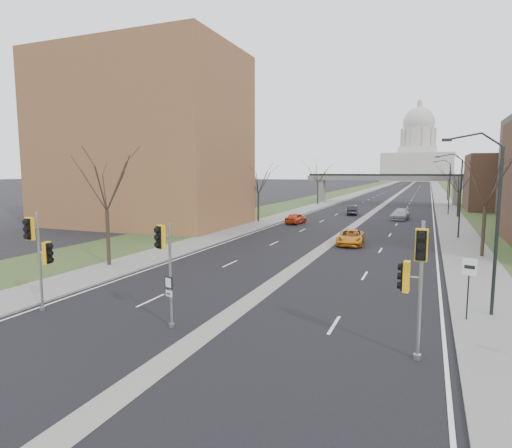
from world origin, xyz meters
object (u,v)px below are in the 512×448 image
Objects in this scene: signal_pole_right at (415,271)px; car_left_near at (296,218)px; signal_pole_median at (165,257)px; car_left_far at (352,210)px; signal_pole_left at (39,247)px; car_right_near at (351,237)px; speed_limit_sign at (469,278)px; car_right_mid at (400,214)px.

car_left_near is at bearing 115.90° from signal_pole_right.
car_left_far is (-0.71, 54.17, -2.55)m from signal_pole_median.
signal_pole_left is 28.05m from car_right_near.
speed_limit_sign is (12.45, 6.00, -1.17)m from signal_pole_median.
speed_limit_sign is at bearing 99.35° from car_left_far.
car_right_mid is (7.60, -4.42, 0.05)m from car_left_far.
signal_pole_right is 49.25m from car_right_mid.
car_left_near is at bearing 117.33° from signal_pole_median.
signal_pole_right reaches higher than car_right_near.
signal_pole_median is at bearing -172.81° from signal_pole_right.
car_left_far is at bearing 78.79° from signal_pole_left.
signal_pole_left is 1.12× the size of car_left_far.
speed_limit_sign is (2.23, 5.32, -1.30)m from signal_pole_right.
car_left_near is at bearing 83.58° from signal_pole_left.
signal_pole_median is at bearing 84.82° from car_left_far.
car_right_near is (-8.63, 19.38, -1.40)m from speed_limit_sign.
signal_pole_right reaches higher than car_right_mid.
car_right_near is at bearing -92.12° from car_right_mid.
signal_pole_right is 1.01× the size of car_right_near.
signal_pole_right reaches higher than car_left_near.
car_right_mid is (-5.57, 43.75, -1.33)m from speed_limit_sign.
signal_pole_median is at bearing -92.86° from car_right_mid.
signal_pole_right is at bearing 95.63° from car_left_far.
signal_pole_right is 5.91m from speed_limit_sign.
signal_pole_left reaches higher than car_left_near.
signal_pole_left reaches higher than car_right_near.
car_right_near is (10.92, 25.71, -2.56)m from signal_pole_left.
car_right_mid is (3.05, 24.37, 0.06)m from car_right_near.
signal_pole_median is 1.06× the size of car_left_far.
signal_pole_median is 0.92× the size of car_right_near.
signal_pole_right is at bearing -99.60° from speed_limit_sign.
car_left_far is at bearing 118.41° from speed_limit_sign.
car_left_near is at bearing 65.21° from car_left_far.
signal_pole_right reaches higher than signal_pole_left.
signal_pole_median is 50.29m from car_right_mid.
signal_pole_right is 25.66m from car_right_near.
car_left_near is 16.41m from car_right_mid.
car_left_near is (-18.24, 33.32, -1.37)m from speed_limit_sign.
signal_pole_median is at bearing -103.81° from car_right_near.
signal_pole_right is 0.97× the size of car_right_mid.
car_left_far is (-10.94, 53.49, -2.68)m from signal_pole_right.
signal_pole_right reaches higher than signal_pole_median.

